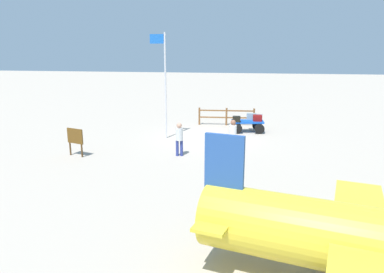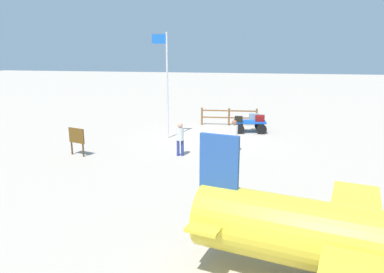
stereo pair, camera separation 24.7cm
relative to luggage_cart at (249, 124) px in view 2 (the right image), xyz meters
name	(u,v)px [view 2 (the right image)]	position (x,y,z in m)	size (l,w,h in m)	color
ground_plane	(211,137)	(2.07, 1.75, -0.48)	(120.00, 120.00, 0.00)	#B4A695
luggage_cart	(249,124)	(0.00, 0.00, 0.00)	(2.05, 1.37, 0.70)	blue
suitcase_olive	(260,118)	(-0.60, 0.01, 0.40)	(0.55, 0.43, 0.37)	maroon
suitcase_navy	(239,119)	(0.63, 0.42, 0.38)	(0.48, 0.34, 0.34)	black
suitcase_dark	(254,117)	(-0.23, -0.43, 0.41)	(0.58, 0.34, 0.39)	gray
suitcase_grey	(259,117)	(-0.57, -0.36, 0.39)	(0.65, 0.44, 0.35)	gray
worker_lead	(234,133)	(0.59, 4.58, 0.46)	(0.50, 0.50, 1.60)	navy
worker_trailing	(180,137)	(3.01, 5.69, 0.44)	(0.38, 0.38, 1.59)	navy
airplane_near	(371,245)	(-2.86, 14.80, 0.69)	(7.43, 6.04, 3.08)	gold
flagpole	(166,79)	(4.54, 2.36, 2.84)	(0.88, 0.10, 5.80)	silver
signboard	(77,138)	(7.79, 6.57, 0.38)	(0.90, 0.35, 1.32)	#4C3319
wooden_fence	(229,116)	(1.41, -1.82, 0.18)	(3.71, 0.37, 1.15)	brown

